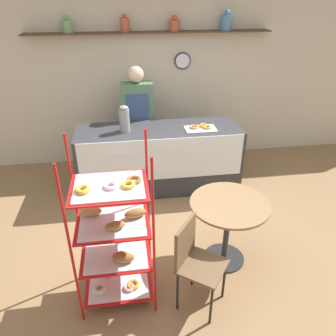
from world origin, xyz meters
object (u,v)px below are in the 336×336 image
(cafe_chair, at_px, (194,257))
(person_worker, at_px, (138,118))
(cafe_table, at_px, (228,217))
(donut_tray_counter, at_px, (201,128))
(coffee_carafe, at_px, (124,119))
(pastry_rack, at_px, (115,237))

(cafe_chair, bearing_deg, person_worker, 43.75)
(person_worker, distance_m, cafe_table, 2.26)
(cafe_table, bearing_deg, person_worker, 110.30)
(person_worker, distance_m, donut_tray_counter, 1.01)
(person_worker, height_order, cafe_chair, person_worker)
(coffee_carafe, bearing_deg, pastry_rack, -94.93)
(pastry_rack, xyz_separation_m, cafe_chair, (0.68, -0.17, -0.16))
(cafe_chair, bearing_deg, coffee_carafe, 50.94)
(person_worker, xyz_separation_m, cafe_table, (0.77, -2.09, -0.34))
(pastry_rack, distance_m, donut_tray_counter, 2.17)
(donut_tray_counter, bearing_deg, cafe_table, -91.99)
(donut_tray_counter, bearing_deg, person_worker, 144.51)
(person_worker, bearing_deg, cafe_table, -69.70)
(person_worker, height_order, donut_tray_counter, person_worker)
(person_worker, xyz_separation_m, coffee_carafe, (-0.20, -0.52, 0.19))
(cafe_table, distance_m, donut_tray_counter, 1.55)
(donut_tray_counter, bearing_deg, coffee_carafe, 176.42)
(cafe_chair, xyz_separation_m, donut_tray_counter, (0.51, 1.97, 0.40))
(person_worker, bearing_deg, donut_tray_counter, -35.49)
(cafe_table, bearing_deg, coffee_carafe, 121.84)
(cafe_table, height_order, cafe_chair, cafe_chair)
(cafe_chair, bearing_deg, cafe_table, -7.42)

